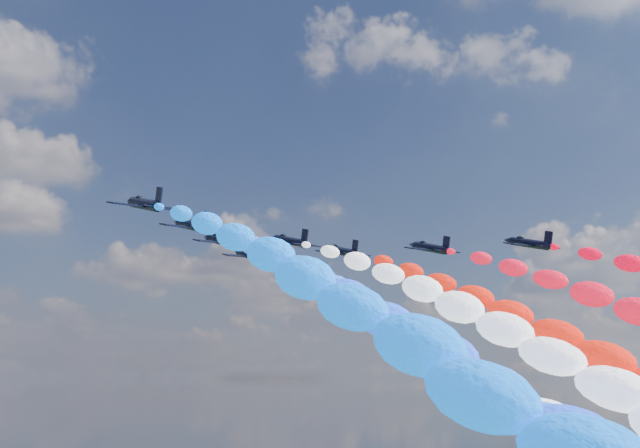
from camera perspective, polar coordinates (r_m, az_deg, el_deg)
jet_0 at (r=114.38m, az=-11.51°, el=1.29°), size 10.42×13.91×5.86m
trail_0 at (r=63.22m, az=4.26°, el=-9.24°), size 6.20×103.84×46.29m
jet_1 at (r=129.00m, az=-8.45°, el=-0.09°), size 10.53×13.98×5.86m
trail_1 at (r=79.30m, az=6.23°, el=-9.39°), size 6.20×103.84×46.29m
jet_2 at (r=142.77m, az=-6.52°, el=-1.11°), size 10.66×14.08×5.86m
trail_2 at (r=93.97m, az=6.96°, el=-9.49°), size 6.20×103.84×46.29m
jet_3 at (r=142.59m, az=-2.00°, el=-1.16°), size 10.31×13.83×5.86m
trail_3 at (r=96.61m, az=13.64°, el=-9.30°), size 6.20×103.84×46.29m
jet_4 at (r=158.46m, az=-4.74°, el=-2.04°), size 10.24×13.78×5.86m
trail_4 at (r=110.48m, az=7.57°, el=-9.57°), size 6.20×103.84×46.29m
jet_5 at (r=153.65m, az=1.44°, el=-1.81°), size 10.18×13.74×5.86m
trail_5 at (r=109.75m, az=16.80°, el=-9.23°), size 6.20×103.84×46.29m
jet_6 at (r=150.92m, az=7.32°, el=-1.58°), size 10.42×13.91×5.86m
jet_7 at (r=148.93m, az=13.69°, el=-1.26°), size 10.62×14.05×5.86m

